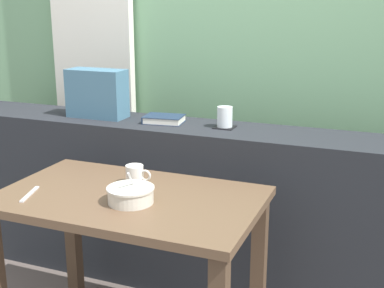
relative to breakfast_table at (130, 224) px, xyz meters
The scene contains 11 objects.
outdoor_backdrop 1.46m from the breakfast_table, 89.31° to the left, with size 4.80×0.08×2.80m, color #7AAD7F.
curtain_left_panel 1.55m from the breakfast_table, 127.10° to the left, with size 0.56×0.06×2.50m, color silver.
dark_console_ledge 0.67m from the breakfast_table, 88.70° to the left, with size 2.80×0.37×0.88m, color #23262B.
breakfast_table is the anchor object (origin of this frame).
coaster_square 0.75m from the breakfast_table, 74.60° to the left, with size 0.10×0.10×0.01m, color black.
juice_glass 0.77m from the breakfast_table, 74.60° to the left, with size 0.08×0.08×0.10m.
closed_book 0.74m from the breakfast_table, 102.49° to the left, with size 0.22×0.17×0.04m.
throw_pillow 0.94m from the breakfast_table, 129.53° to the left, with size 0.32×0.14×0.26m, color #426B84.
soup_bowl 0.18m from the breakfast_table, 55.72° to the right, with size 0.19×0.19×0.14m.
fork_utensil 0.42m from the breakfast_table, 158.94° to the right, with size 0.02×0.17×0.01m, color silver.
ceramic_mug 0.21m from the breakfast_table, 105.77° to the left, with size 0.11×0.08×0.08m.
Camera 1 is at (0.94, -1.82, 1.49)m, focal length 48.10 mm.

